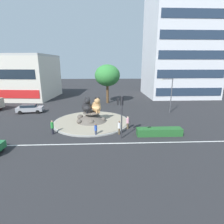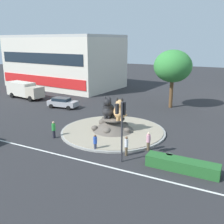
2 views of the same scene
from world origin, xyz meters
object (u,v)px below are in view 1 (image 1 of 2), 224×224
object	(u,v)px
pedestrian_blue_shirt	(96,130)
cat_statue_calico	(96,106)
cat_statue_black	(87,106)
pedestrian_white_shirt	(119,127)
pedestrian_green_shirt	(52,127)
shophouse_block	(7,77)
streetlight_arm	(170,93)
pedestrian_pink_shirt	(128,122)
traffic_light_mast	(121,108)
office_tower	(182,30)
litter_bin	(149,130)
broadleaf_tree_behind_island	(107,76)
hatchback_near_shophouse	(30,108)

from	to	relation	value
pedestrian_blue_shirt	cat_statue_calico	bearing A→B (deg)	-124.50
cat_statue_black	pedestrian_white_shirt	world-z (taller)	cat_statue_black
pedestrian_green_shirt	shophouse_block	bearing A→B (deg)	85.34
streetlight_arm	pedestrian_pink_shirt	bearing A→B (deg)	26.16
pedestrian_white_shirt	shophouse_block	bearing A→B (deg)	125.51
shophouse_block	pedestrian_white_shirt	size ratio (longest dim) A/B	13.96
traffic_light_mast	pedestrian_white_shirt	xyz separation A→B (m)	(-0.07, 1.16, -2.73)
cat_statue_black	shophouse_block	size ratio (longest dim) A/B	0.11
cat_statue_black	office_tower	xyz separation A→B (m)	(22.62, 22.54, 14.28)
pedestrian_white_shirt	pedestrian_green_shirt	bearing A→B (deg)	167.08
traffic_light_mast	pedestrian_pink_shirt	distance (m)	4.35
cat_statue_black	traffic_light_mast	xyz separation A→B (m)	(4.48, -6.08, 1.22)
cat_statue_calico	litter_bin	world-z (taller)	cat_statue_calico
traffic_light_mast	broadleaf_tree_behind_island	world-z (taller)	broadleaf_tree_behind_island
office_tower	pedestrian_pink_shirt	xyz separation A→B (m)	(-16.91, -25.50, -15.84)
pedestrian_white_shirt	office_tower	bearing A→B (deg)	46.68
cat_statue_calico	pedestrian_white_shirt	size ratio (longest dim) A/B	1.55
pedestrian_green_shirt	pedestrian_pink_shirt	bearing A→B (deg)	-31.04
litter_bin	pedestrian_green_shirt	bearing A→B (deg)	178.24
streetlight_arm	hatchback_near_shophouse	distance (m)	25.05
cat_statue_calico	pedestrian_pink_shirt	size ratio (longest dim) A/B	1.58
hatchback_near_shophouse	litter_bin	xyz separation A→B (m)	(18.96, -10.68, -0.35)
cat_statue_black	hatchback_near_shophouse	bearing A→B (deg)	-138.44
traffic_light_mast	pedestrian_blue_shirt	size ratio (longest dim) A/B	3.22
broadleaf_tree_behind_island	streetlight_arm	xyz separation A→B (m)	(10.73, -8.81, -2.41)
traffic_light_mast	litter_bin	world-z (taller)	traffic_light_mast
streetlight_arm	broadleaf_tree_behind_island	bearing A→B (deg)	-55.50
broadleaf_tree_behind_island	pedestrian_white_shirt	distance (m)	19.08
shophouse_block	litter_bin	xyz separation A→B (m)	(30.30, -26.21, -4.90)
pedestrian_pink_shirt	pedestrian_green_shirt	distance (m)	9.73
pedestrian_pink_shirt	pedestrian_white_shirt	size ratio (longest dim) A/B	0.98
traffic_light_mast	pedestrian_white_shirt	size ratio (longest dim) A/B	2.86
cat_statue_calico	pedestrian_blue_shirt	world-z (taller)	cat_statue_calico
cat_statue_calico	hatchback_near_shophouse	xyz separation A→B (m)	(-12.21, 5.86, -1.67)
streetlight_arm	pedestrian_white_shirt	size ratio (longest dim) A/B	3.47
broadleaf_tree_behind_island	streetlight_arm	bearing A→B (deg)	-39.39
pedestrian_pink_shirt	pedestrian_blue_shirt	bearing A→B (deg)	29.65
hatchback_near_shophouse	shophouse_block	bearing A→B (deg)	119.92
traffic_light_mast	streetlight_arm	size ratio (longest dim) A/B	0.82
traffic_light_mast	shophouse_block	distance (m)	38.28
shophouse_block	pedestrian_white_shirt	bearing A→B (deg)	-39.21
cat_statue_black	pedestrian_blue_shirt	world-z (taller)	cat_statue_black
traffic_light_mast	shophouse_block	world-z (taller)	shophouse_block
shophouse_block	office_tower	bearing A→B (deg)	7.00
streetlight_arm	cat_statue_black	bearing A→B (deg)	2.10
cat_statue_calico	litter_bin	distance (m)	8.54
pedestrian_white_shirt	pedestrian_green_shirt	world-z (taller)	pedestrian_green_shirt
pedestrian_blue_shirt	pedestrian_white_shirt	bearing A→B (deg)	152.01
pedestrian_white_shirt	hatchback_near_shophouse	xyz separation A→B (m)	(-15.21, 10.77, -0.15)
cat_statue_calico	pedestrian_white_shirt	world-z (taller)	cat_statue_calico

